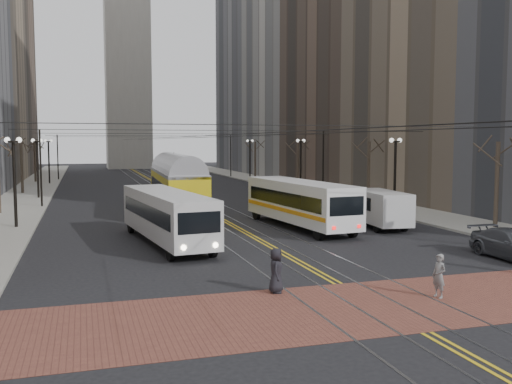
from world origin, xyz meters
TOP-DOWN VIEW (x-y plane):
  - ground at (0.00, 0.00)m, footprint 260.00×260.00m
  - sidewalk_left at (-15.00, 45.00)m, footprint 5.00×140.00m
  - sidewalk_right at (15.00, 45.00)m, footprint 5.00×140.00m
  - crosswalk_band at (0.00, -4.00)m, footprint 25.00×6.00m
  - streetcar_rails at (0.00, 45.00)m, footprint 4.80×130.00m
  - centre_lines at (0.00, 45.00)m, footprint 0.42×130.00m
  - building_right_mid at (25.50, 46.00)m, footprint 16.00×20.00m
  - building_right_midfar at (27.50, 66.00)m, footprint 20.00×20.00m
  - building_right_far at (25.50, 86.00)m, footprint 16.00×20.00m
  - lamp_posts at (-0.00, 28.75)m, footprint 27.60×57.20m
  - street_trees at (0.00, 35.25)m, footprint 31.68×53.28m
  - trolley_wires at (0.00, 34.83)m, footprint 25.96×120.00m
  - transit_bus at (-5.20, 9.90)m, footprint 3.76×11.66m
  - streetcar at (-2.50, 23.35)m, footprint 3.41×15.23m
  - rear_bus at (3.89, 13.22)m, footprint 3.61×11.84m
  - cargo_van at (8.80, 11.41)m, footprint 2.61×5.62m
  - sedan_grey at (8.43, 33.79)m, footprint 2.71×5.23m
  - sedan_silver at (10.50, 37.28)m, footprint 1.87×4.44m
  - pedestrian_a at (-2.78, -1.50)m, footprint 0.79×0.95m
  - pedestrian_b at (2.59, -3.85)m, footprint 0.48×0.64m

SIDE VIEW (x-z plane):
  - ground at x=0.00m, z-range 0.00..0.00m
  - streetcar_rails at x=0.00m, z-range 0.00..0.01m
  - crosswalk_band at x=0.00m, z-range 0.00..0.01m
  - centre_lines at x=0.00m, z-range 0.01..0.01m
  - sidewalk_left at x=-15.00m, z-range 0.00..0.15m
  - sidewalk_right at x=15.00m, z-range 0.00..0.15m
  - sedan_silver at x=10.50m, z-range 0.00..1.43m
  - pedestrian_b at x=2.59m, z-range 0.01..1.59m
  - pedestrian_a at x=-2.78m, z-range 0.01..1.68m
  - sedan_grey at x=8.43m, z-range 0.00..1.70m
  - cargo_van at x=8.80m, z-range 0.00..2.41m
  - transit_bus at x=-5.20m, z-range 0.00..2.86m
  - rear_bus at x=3.89m, z-range 0.00..3.04m
  - streetcar at x=-2.50m, z-range 0.00..3.57m
  - street_trees at x=0.00m, z-range 0.00..5.60m
  - lamp_posts at x=0.00m, z-range 0.00..5.60m
  - trolley_wires at x=0.00m, z-range 0.47..7.07m
  - building_right_mid at x=25.50m, z-range 0.00..34.00m
  - building_right_far at x=25.50m, z-range 0.00..40.00m
  - building_right_midfar at x=27.50m, z-range 0.00..52.00m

